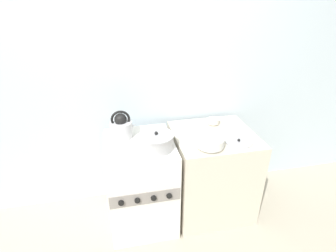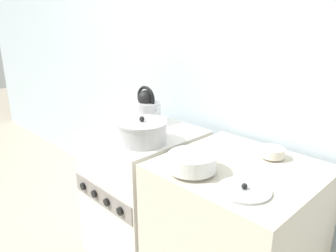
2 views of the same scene
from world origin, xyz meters
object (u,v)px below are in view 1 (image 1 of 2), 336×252
at_px(cooking_pot, 156,141).
at_px(enamel_bowl, 210,142).
at_px(loose_pot_lid, 239,142).
at_px(small_ceramic_bowl, 213,121).
at_px(kettle, 121,127).
at_px(stove, 141,183).

distance_m(cooking_pot, enamel_bowl, 0.43).
relative_size(enamel_bowl, loose_pot_lid, 1.00).
bearing_deg(small_ceramic_bowl, loose_pot_lid, -77.68).
bearing_deg(enamel_bowl, loose_pot_lid, 5.37).
xyz_separation_m(kettle, small_ceramic_bowl, (0.85, 0.08, -0.07)).
bearing_deg(enamel_bowl, kettle, 154.79).
bearing_deg(loose_pot_lid, enamel_bowl, -174.63).
xyz_separation_m(enamel_bowl, loose_pot_lid, (0.26, 0.02, -0.04)).
xyz_separation_m(kettle, enamel_bowl, (0.67, -0.32, -0.05)).
xyz_separation_m(cooking_pot, small_ceramic_bowl, (0.60, 0.33, -0.04)).
distance_m(kettle, enamel_bowl, 0.74).
height_order(cooking_pot, loose_pot_lid, cooking_pot).
bearing_deg(kettle, cooking_pot, -44.43).
relative_size(kettle, cooking_pot, 0.88).
bearing_deg(small_ceramic_bowl, kettle, -174.81).
relative_size(stove, cooking_pot, 3.00).
bearing_deg(cooking_pot, enamel_bowl, -9.27).
bearing_deg(stove, cooking_pot, -40.96).
bearing_deg(cooking_pot, stove, 139.04).
bearing_deg(small_ceramic_bowl, cooking_pot, -151.38).
height_order(kettle, small_ceramic_bowl, kettle).
xyz_separation_m(enamel_bowl, small_ceramic_bowl, (0.18, 0.39, -0.02)).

